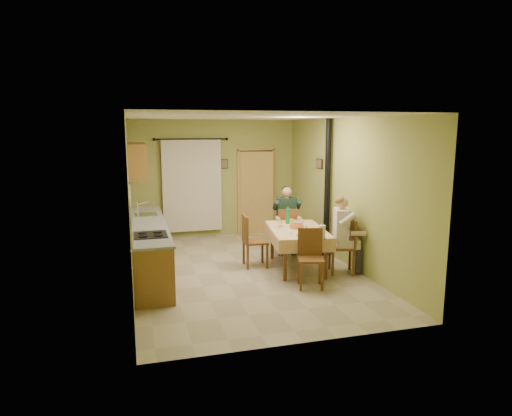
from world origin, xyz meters
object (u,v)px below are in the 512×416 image
object	(u,v)px
chair_right	(342,257)
man_far	(287,212)
chair_far	(287,240)
chair_left	(254,251)
stove_flue	(327,206)
chair_near	(311,270)
man_right	(343,226)
dining_table	(297,249)

from	to	relation	value
chair_right	man_far	world-z (taller)	man_far
chair_far	chair_left	world-z (taller)	chair_left
chair_far	stove_flue	xyz separation A→B (m)	(0.76, -0.31, 0.73)
chair_near	man_far	size ratio (longest dim) A/B	0.70
chair_near	chair_right	bearing A→B (deg)	-130.83
chair_near	man_far	bearing A→B (deg)	-82.30
chair_right	chair_left	xyz separation A→B (m)	(-1.44, 0.81, -0.00)
man_far	man_right	xyz separation A→B (m)	(0.53, -1.52, 0.00)
chair_far	chair_right	size ratio (longest dim) A/B	0.98
chair_left	chair_far	bearing A→B (deg)	130.30
chair_left	man_far	size ratio (longest dim) A/B	0.72
dining_table	stove_flue	world-z (taller)	stove_flue
dining_table	man_right	bearing A→B (deg)	-26.01
chair_near	chair_left	distance (m)	1.48
man_right	stove_flue	world-z (taller)	stove_flue
man_far	stove_flue	xyz separation A→B (m)	(0.75, -0.32, 0.15)
chair_right	chair_left	world-z (taller)	same
stove_flue	chair_left	bearing A→B (deg)	-166.67
chair_near	man_right	bearing A→B (deg)	-130.19
man_far	chair_near	bearing A→B (deg)	-88.74
dining_table	man_far	size ratio (longest dim) A/B	1.27
chair_far	chair_right	xyz separation A→B (m)	(0.55, -1.51, 0.00)
chair_far	man_far	distance (m)	0.59
chair_far	chair_right	distance (m)	1.61
man_right	chair_right	bearing A→B (deg)	-90.00
chair_left	stove_flue	distance (m)	1.85
chair_right	chair_left	bearing A→B (deg)	76.73
dining_table	stove_flue	bearing A→B (deg)	46.65
dining_table	chair_near	bearing A→B (deg)	-89.86
dining_table	stove_flue	distance (m)	1.33
chair_near	stove_flue	world-z (taller)	stove_flue
stove_flue	dining_table	bearing A→B (deg)	-141.59
chair_right	man_far	size ratio (longest dim) A/B	0.72
chair_far	stove_flue	world-z (taller)	stove_flue
chair_left	man_far	world-z (taller)	man_far
chair_left	chair_near	bearing A→B (deg)	25.63
stove_flue	chair_far	bearing A→B (deg)	157.62
chair_right	chair_near	bearing A→B (deg)	139.06
dining_table	man_right	xyz separation A→B (m)	(0.69, -0.47, 0.50)
dining_table	chair_left	bearing A→B (deg)	163.88
dining_table	chair_left	world-z (taller)	chair_left
chair_near	man_right	world-z (taller)	man_right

